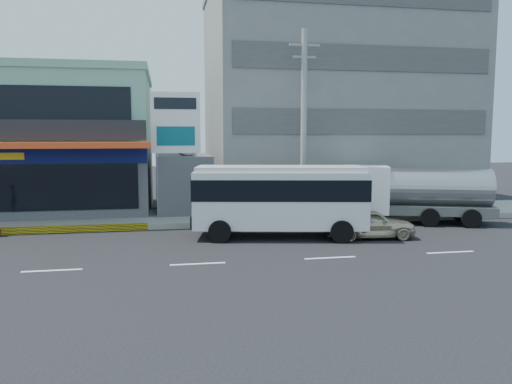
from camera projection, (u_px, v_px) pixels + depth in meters
ground at (198, 264)px, 18.02m from camera, size 120.00×120.00×0.00m
sidewalk at (276, 215)px, 28.18m from camera, size 70.00×5.00×0.30m
shop_building at (47, 146)px, 29.77m from camera, size 12.40×11.70×8.00m
concrete_building at (330, 100)px, 33.68m from camera, size 16.00×12.00×14.00m
gap_structure at (184, 184)px, 29.55m from camera, size 3.00×6.00×3.50m
satellite_dish at (184, 154)px, 28.37m from camera, size 1.50×1.50×0.15m
billboard at (176, 130)px, 26.37m from camera, size 2.60×0.18×6.90m
utility_pole_near at (304, 125)px, 25.74m from camera, size 1.60×0.30×10.00m
minibus at (280, 195)px, 22.57m from camera, size 8.08×3.90×3.24m
sedan at (369, 223)px, 22.47m from camera, size 4.15×1.95×1.37m
tanker_truck at (411, 193)px, 26.38m from camera, size 7.95×4.60×3.01m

